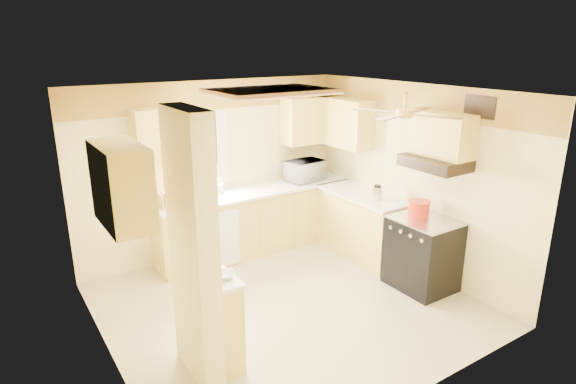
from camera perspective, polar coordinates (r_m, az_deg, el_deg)
floor at (r=5.88m, az=-0.06°, el=-13.22°), size 4.00×4.00×0.00m
ceiling at (r=5.08m, az=-0.06°, el=11.80°), size 4.00×4.00×0.00m
wall_back at (r=6.95m, az=-8.71°, el=2.66°), size 4.00×0.00×4.00m
wall_front at (r=4.03m, az=15.17°, el=-8.98°), size 4.00×0.00×4.00m
wall_left at (r=4.64m, az=-21.27°, el=-5.98°), size 0.00×3.80×3.80m
wall_right at (r=6.62m, az=14.56°, el=1.53°), size 0.00×3.80×3.80m
wallpaper_border at (r=6.75m, az=-9.05°, el=11.27°), size 4.00×0.02×0.40m
partition_column at (r=4.32m, az=-11.16°, el=-6.84°), size 0.20×0.70×2.50m
partition_ledge at (r=4.77m, az=-8.06°, el=-15.08°), size 0.25×0.55×0.90m
ledge_top at (r=4.54m, az=-8.31°, el=-10.06°), size 0.28×0.58×0.04m
lower_cabinets_back at (r=7.16m, az=-3.77°, el=-3.47°), size 3.00×0.60×0.90m
lower_cabinets_right at (r=7.06m, az=8.84°, el=-3.94°), size 0.60×1.40×0.90m
countertop_back at (r=7.00m, az=-3.80°, el=0.10°), size 3.04×0.64×0.04m
countertop_right at (r=6.90m, az=8.96°, el=-0.32°), size 0.64×1.44×0.04m
dishwasher_panel at (r=6.59m, az=-8.10°, el=-5.70°), size 0.58×0.02×0.80m
window at (r=6.77m, az=-10.70°, el=4.78°), size 0.92×0.02×1.02m
upper_cab_back_left at (r=6.36m, az=-15.27°, el=6.41°), size 0.60×0.35×0.70m
upper_cab_back_right at (r=7.45m, az=2.63°, el=8.54°), size 0.90×0.35×0.70m
upper_cab_right at (r=7.25m, az=6.63°, el=8.20°), size 0.35×1.00×0.70m
upper_cab_left_wall at (r=4.25m, az=-19.11°, el=0.74°), size 0.35×0.75×0.70m
upper_cab_over_stove at (r=5.99m, az=17.82°, el=6.51°), size 0.35×0.76×0.52m
stove at (r=6.31m, az=15.67°, el=-6.99°), size 0.68×0.77×0.92m
range_hood at (r=5.99m, az=17.01°, el=3.35°), size 0.50×0.76×0.14m
poster_menu at (r=4.15m, az=-10.22°, el=1.06°), size 0.02×0.42×0.57m
poster_nashville at (r=4.38m, az=-9.76°, el=-7.13°), size 0.02×0.42×0.57m
ceiling_light_panel at (r=5.56m, az=-2.08°, el=11.81°), size 1.35×0.95×0.06m
ceiling_fan at (r=5.22m, az=13.63°, el=9.09°), size 1.15×1.15×0.26m
vent_grate at (r=5.85m, az=21.79°, el=9.35°), size 0.02×0.40×0.25m
microwave at (r=7.42m, az=2.06°, el=2.56°), size 0.60×0.44×0.31m
bowl at (r=4.48m, az=-7.57°, el=-9.74°), size 0.26×0.26×0.05m
dutch_oven at (r=6.23m, az=15.25°, el=-1.83°), size 0.28×0.28×0.19m
kettle at (r=6.62m, az=10.52°, el=-0.10°), size 0.14×0.14×0.21m
dish_rack at (r=6.44m, az=-13.72°, el=-1.06°), size 0.36×0.28×0.19m
utensil_crock at (r=6.85m, az=-8.11°, el=0.41°), size 0.11×0.11×0.22m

